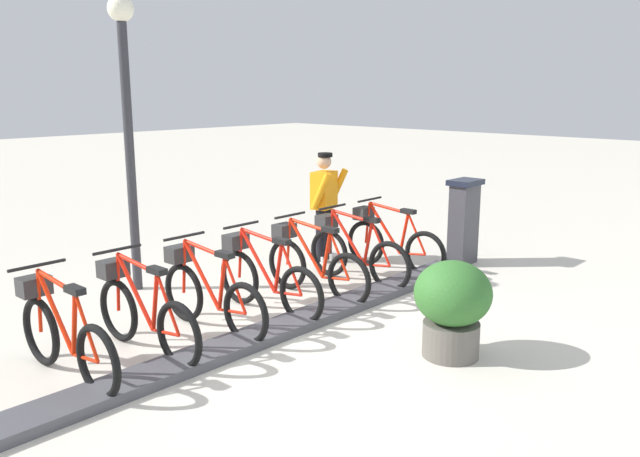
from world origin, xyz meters
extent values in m
plane|color=beige|center=(0.00, 0.00, 0.00)|extent=(60.00, 60.00, 0.00)
cube|color=#47474C|center=(0.00, 0.00, 0.05)|extent=(0.44, 6.54, 0.10)
cube|color=#38383D|center=(0.05, -3.71, 0.60)|extent=(0.28, 0.44, 1.20)
cube|color=#194C8C|center=(0.20, -3.71, 0.95)|extent=(0.03, 0.30, 0.40)
cube|color=black|center=(0.05, -3.71, 1.24)|extent=(0.36, 0.52, 0.08)
torus|color=black|center=(0.03, -2.68, 0.33)|extent=(0.67, 0.08, 0.67)
torus|color=black|center=(1.07, -2.66, 0.33)|extent=(0.67, 0.08, 0.67)
cylinder|color=red|center=(0.73, -2.66, 0.61)|extent=(0.60, 0.06, 0.70)
cylinder|color=red|center=(0.39, -2.67, 0.58)|extent=(0.16, 0.05, 0.61)
cylinder|color=red|center=(0.67, -2.67, 0.92)|extent=(0.69, 0.06, 0.11)
cylinder|color=red|center=(0.24, -2.67, 0.31)|extent=(0.43, 0.04, 0.09)
cylinder|color=red|center=(0.18, -2.67, 0.61)|extent=(0.33, 0.04, 0.56)
cylinder|color=red|center=(1.04, -2.66, 0.64)|extent=(0.10, 0.04, 0.62)
cube|color=black|center=(0.33, -2.67, 0.91)|extent=(0.22, 0.10, 0.06)
cylinder|color=black|center=(1.01, -2.66, 1.00)|extent=(0.04, 0.54, 0.03)
cube|color=#2D2D2D|center=(1.12, -2.66, 0.78)|extent=(0.21, 0.28, 0.18)
torus|color=black|center=(0.03, -1.86, 0.33)|extent=(0.67, 0.08, 0.67)
torus|color=black|center=(1.07, -1.84, 0.33)|extent=(0.67, 0.08, 0.67)
cylinder|color=red|center=(0.73, -1.84, 0.61)|extent=(0.60, 0.06, 0.70)
cylinder|color=red|center=(0.39, -1.85, 0.58)|extent=(0.16, 0.05, 0.61)
cylinder|color=red|center=(0.67, -1.85, 0.92)|extent=(0.69, 0.06, 0.11)
cylinder|color=red|center=(0.24, -1.85, 0.31)|extent=(0.43, 0.04, 0.09)
cylinder|color=red|center=(0.18, -1.86, 0.61)|extent=(0.33, 0.04, 0.56)
cylinder|color=red|center=(1.04, -1.84, 0.64)|extent=(0.10, 0.04, 0.62)
cube|color=black|center=(0.33, -1.85, 0.91)|extent=(0.22, 0.10, 0.06)
cylinder|color=black|center=(1.01, -1.84, 1.00)|extent=(0.04, 0.54, 0.03)
cube|color=#2D2D2D|center=(1.12, -1.84, 0.78)|extent=(0.21, 0.28, 0.18)
torus|color=black|center=(0.03, -1.04, 0.33)|extent=(0.67, 0.08, 0.67)
torus|color=black|center=(1.07, -1.02, 0.33)|extent=(0.67, 0.08, 0.67)
cylinder|color=red|center=(0.73, -1.03, 0.61)|extent=(0.60, 0.06, 0.70)
cylinder|color=red|center=(0.39, -1.03, 0.58)|extent=(0.16, 0.05, 0.61)
cylinder|color=red|center=(0.67, -1.03, 0.92)|extent=(0.69, 0.06, 0.11)
cylinder|color=red|center=(0.24, -1.03, 0.31)|extent=(0.43, 0.04, 0.09)
cylinder|color=red|center=(0.18, -1.04, 0.61)|extent=(0.33, 0.04, 0.56)
cylinder|color=red|center=(1.04, -1.02, 0.64)|extent=(0.10, 0.04, 0.62)
cube|color=black|center=(0.33, -1.03, 0.91)|extent=(0.22, 0.10, 0.06)
cylinder|color=black|center=(1.01, -1.02, 1.00)|extent=(0.04, 0.54, 0.03)
cube|color=#2D2D2D|center=(1.12, -1.02, 0.78)|extent=(0.21, 0.28, 0.18)
torus|color=black|center=(0.03, -0.22, 0.33)|extent=(0.67, 0.08, 0.67)
torus|color=black|center=(1.07, -0.20, 0.33)|extent=(0.67, 0.08, 0.67)
cylinder|color=red|center=(0.73, -0.21, 0.61)|extent=(0.60, 0.06, 0.70)
cylinder|color=red|center=(0.39, -0.21, 0.58)|extent=(0.16, 0.05, 0.61)
cylinder|color=red|center=(0.67, -0.21, 0.92)|extent=(0.69, 0.06, 0.11)
cylinder|color=red|center=(0.24, -0.22, 0.31)|extent=(0.43, 0.04, 0.09)
cylinder|color=red|center=(0.18, -0.22, 0.61)|extent=(0.33, 0.04, 0.56)
cylinder|color=red|center=(1.04, -0.20, 0.64)|extent=(0.10, 0.04, 0.62)
cube|color=black|center=(0.33, -0.21, 0.91)|extent=(0.22, 0.10, 0.06)
cylinder|color=black|center=(1.01, -0.20, 1.00)|extent=(0.04, 0.54, 0.03)
cube|color=#2D2D2D|center=(1.12, -0.20, 0.78)|extent=(0.21, 0.28, 0.18)
torus|color=black|center=(0.03, 0.60, 0.33)|extent=(0.67, 0.08, 0.67)
torus|color=black|center=(1.07, 0.62, 0.33)|extent=(0.67, 0.08, 0.67)
cylinder|color=red|center=(0.73, 0.61, 0.61)|extent=(0.60, 0.06, 0.70)
cylinder|color=red|center=(0.39, 0.61, 0.58)|extent=(0.16, 0.05, 0.61)
cylinder|color=red|center=(0.67, 0.61, 0.92)|extent=(0.69, 0.06, 0.11)
cylinder|color=red|center=(0.24, 0.60, 0.31)|extent=(0.43, 0.04, 0.09)
cylinder|color=red|center=(0.18, 0.60, 0.61)|extent=(0.33, 0.04, 0.56)
cylinder|color=red|center=(1.04, 0.62, 0.64)|extent=(0.10, 0.04, 0.62)
cube|color=black|center=(0.33, 0.61, 0.91)|extent=(0.22, 0.10, 0.06)
cylinder|color=black|center=(1.01, 0.62, 1.00)|extent=(0.04, 0.54, 0.03)
cube|color=#2D2D2D|center=(1.12, 0.62, 0.78)|extent=(0.21, 0.28, 0.18)
torus|color=black|center=(0.03, 1.42, 0.33)|extent=(0.67, 0.08, 0.67)
torus|color=black|center=(1.07, 1.44, 0.33)|extent=(0.67, 0.08, 0.67)
cylinder|color=red|center=(0.73, 1.43, 0.61)|extent=(0.60, 0.06, 0.70)
cylinder|color=red|center=(0.39, 1.43, 0.58)|extent=(0.16, 0.05, 0.61)
cylinder|color=red|center=(0.67, 1.43, 0.92)|extent=(0.69, 0.06, 0.11)
cylinder|color=red|center=(0.24, 1.42, 0.31)|extent=(0.43, 0.04, 0.09)
cylinder|color=red|center=(0.18, 1.42, 0.61)|extent=(0.33, 0.04, 0.56)
cylinder|color=red|center=(1.04, 1.44, 0.64)|extent=(0.10, 0.04, 0.62)
cube|color=black|center=(0.33, 1.42, 0.91)|extent=(0.22, 0.10, 0.06)
cylinder|color=black|center=(1.01, 1.44, 1.00)|extent=(0.04, 0.54, 0.03)
cube|color=#2D2D2D|center=(1.12, 1.44, 0.78)|extent=(0.21, 0.28, 0.18)
torus|color=black|center=(0.03, 2.24, 0.33)|extent=(0.67, 0.08, 0.67)
torus|color=black|center=(1.07, 2.26, 0.33)|extent=(0.67, 0.08, 0.67)
cylinder|color=red|center=(0.73, 2.25, 0.61)|extent=(0.60, 0.06, 0.70)
cylinder|color=red|center=(0.39, 2.25, 0.58)|extent=(0.16, 0.05, 0.61)
cylinder|color=red|center=(0.67, 2.25, 0.92)|extent=(0.69, 0.06, 0.11)
cylinder|color=red|center=(0.24, 2.24, 0.31)|extent=(0.43, 0.04, 0.09)
cylinder|color=red|center=(0.18, 2.24, 0.61)|extent=(0.33, 0.04, 0.56)
cylinder|color=red|center=(1.04, 2.26, 0.64)|extent=(0.10, 0.04, 0.62)
cube|color=black|center=(0.33, 2.24, 0.91)|extent=(0.22, 0.10, 0.06)
cylinder|color=black|center=(1.01, 2.26, 1.00)|extent=(0.04, 0.54, 0.03)
cube|color=#2D2D2D|center=(1.12, 2.26, 0.78)|extent=(0.21, 0.28, 0.18)
cube|color=white|center=(1.65, -2.51, 0.05)|extent=(0.28, 0.17, 0.10)
cube|color=white|center=(1.72, -2.27, 0.05)|extent=(0.28, 0.17, 0.10)
cylinder|color=black|center=(1.71, -2.49, 0.43)|extent=(0.15, 0.15, 0.82)
cylinder|color=black|center=(1.66, -2.30, 0.43)|extent=(0.15, 0.15, 0.82)
cube|color=orange|center=(1.69, -2.39, 1.10)|extent=(0.35, 0.45, 0.56)
cylinder|color=orange|center=(1.65, -2.67, 1.13)|extent=(0.35, 0.17, 0.57)
cylinder|color=orange|center=(1.53, -2.16, 1.13)|extent=(0.35, 0.17, 0.57)
sphere|color=tan|center=(1.69, -2.39, 1.53)|extent=(0.22, 0.22, 0.22)
cylinder|color=black|center=(1.67, -2.40, 1.63)|extent=(0.22, 0.22, 0.06)
cylinder|color=#2D2D33|center=(2.53, 0.34, 1.72)|extent=(0.12, 0.12, 3.45)
sphere|color=#F2EDCC|center=(2.53, 0.34, 3.55)|extent=(0.32, 0.32, 0.32)
cylinder|color=#59544C|center=(-1.68, -0.59, 0.17)|extent=(0.56, 0.56, 0.35)
ellipsoid|color=#2F6528|center=(-1.68, -0.59, 0.65)|extent=(0.76, 0.76, 0.64)
camera|label=1|loc=(-4.83, 4.69, 2.61)|focal=36.27mm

